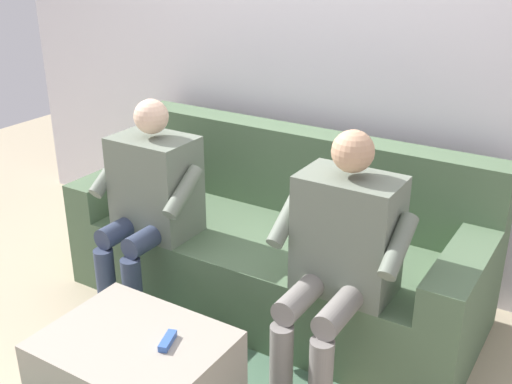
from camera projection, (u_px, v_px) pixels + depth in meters
name	position (u px, v px, depth m)	size (l,w,h in m)	color
ground_plane	(197.00, 370.00, 2.87)	(8.00, 8.00, 0.00)	tan
back_wall	(331.00, 48.00, 3.38)	(4.67, 0.06, 2.57)	silver
couch	(279.00, 247.00, 3.34)	(2.16, 0.87, 0.88)	#516B4C
coffee_table	(137.00, 382.00, 2.48)	(0.70, 0.55, 0.42)	#A89E8E
person_left_seated	(341.00, 249.00, 2.61)	(0.58, 0.58, 1.14)	slate
person_right_seated	(150.00, 195.00, 3.16)	(0.56, 0.52, 1.12)	slate
remote_blue	(168.00, 341.00, 2.36)	(0.12, 0.04, 0.03)	#3860B7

